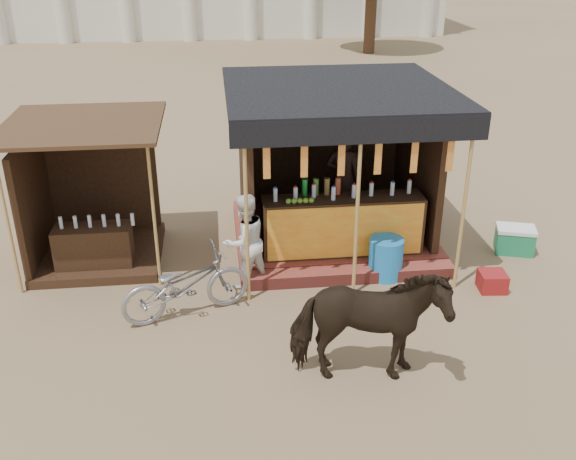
# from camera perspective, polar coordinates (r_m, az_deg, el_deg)

# --- Properties ---
(ground) EXTENTS (120.00, 120.00, 0.00)m
(ground) POSITION_cam_1_polar(r_m,az_deg,el_deg) (8.50, 1.27, -11.36)
(ground) COLOR #846B4C
(ground) RESTS_ON ground
(main_stall) EXTENTS (3.60, 3.61, 2.78)m
(main_stall) POSITION_cam_1_polar(r_m,az_deg,el_deg) (11.07, 4.17, 3.78)
(main_stall) COLOR brown
(main_stall) RESTS_ON ground
(secondary_stall) EXTENTS (2.40, 2.40, 2.38)m
(secondary_stall) POSITION_cam_1_polar(r_m,az_deg,el_deg) (11.06, -17.56, 1.62)
(secondary_stall) COLOR #392115
(secondary_stall) RESTS_ON ground
(cow) EXTENTS (1.91, 1.00, 1.55)m
(cow) POSITION_cam_1_polar(r_m,az_deg,el_deg) (7.76, 7.09, -8.50)
(cow) COLOR black
(cow) RESTS_ON ground
(motorbike) EXTENTS (1.98, 1.22, 0.98)m
(motorbike) POSITION_cam_1_polar(r_m,az_deg,el_deg) (9.23, -9.08, -4.83)
(motorbike) COLOR gray
(motorbike) RESTS_ON ground
(bystander) EXTENTS (0.93, 0.88, 1.52)m
(bystander) POSITION_cam_1_polar(r_m,az_deg,el_deg) (9.76, -3.88, -1.00)
(bystander) COLOR white
(bystander) RESTS_ON ground
(blue_barrel) EXTENTS (0.63, 0.63, 0.66)m
(blue_barrel) POSITION_cam_1_polar(r_m,az_deg,el_deg) (10.28, 8.68, -2.49)
(blue_barrel) COLOR #1B7BCC
(blue_barrel) RESTS_ON ground
(red_crate) EXTENTS (0.43, 0.42, 0.29)m
(red_crate) POSITION_cam_1_polar(r_m,az_deg,el_deg) (10.37, 17.69, -4.37)
(red_crate) COLOR maroon
(red_crate) RESTS_ON ground
(cooler) EXTENTS (0.74, 0.61, 0.46)m
(cooler) POSITION_cam_1_polar(r_m,az_deg,el_deg) (11.65, 19.50, -0.80)
(cooler) COLOR #1B7B4C
(cooler) RESTS_ON ground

